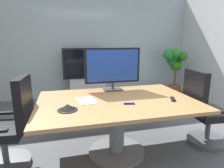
% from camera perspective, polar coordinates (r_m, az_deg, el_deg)
% --- Properties ---
extents(ground_plane, '(7.17, 7.17, 0.00)m').
position_cam_1_polar(ground_plane, '(2.58, 4.78, -22.30)').
color(ground_plane, '#515459').
extents(wall_back_glass_partition, '(5.47, 0.10, 2.66)m').
position_cam_1_polar(wall_back_glass_partition, '(5.12, -6.36, 11.14)').
color(wall_back_glass_partition, '#9EB2B7').
rests_on(wall_back_glass_partition, ground).
extents(conference_table, '(1.97, 1.31, 0.75)m').
position_cam_1_polar(conference_table, '(2.48, 1.43, -8.57)').
color(conference_table, olive).
rests_on(conference_table, ground).
extents(office_chair_left, '(0.61, 0.59, 1.09)m').
position_cam_1_polar(office_chair_left, '(2.57, -28.14, -12.23)').
color(office_chair_left, '#4C4C51').
rests_on(office_chair_left, ground).
extents(office_chair_right, '(0.61, 0.59, 1.09)m').
position_cam_1_polar(office_chair_right, '(3.05, 25.91, -8.14)').
color(office_chair_right, '#4C4C51').
rests_on(office_chair_right, ground).
extents(tv_monitor, '(0.84, 0.18, 0.64)m').
position_cam_1_polar(tv_monitor, '(2.82, 0.22, 5.24)').
color(tv_monitor, '#333338').
rests_on(tv_monitor, conference_table).
extents(wall_display_unit, '(1.20, 0.36, 1.31)m').
position_cam_1_polar(wall_display_unit, '(4.86, -7.34, 0.45)').
color(wall_display_unit, '#B7BABC').
rests_on(wall_display_unit, ground).
extents(potted_plant, '(0.62, 0.50, 1.29)m').
position_cam_1_polar(potted_plant, '(5.31, 18.43, 5.00)').
color(potted_plant, brown).
rests_on(potted_plant, ground).
extents(conference_phone, '(0.22, 0.22, 0.07)m').
position_cam_1_polar(conference_phone, '(2.12, -13.28, -6.91)').
color(conference_phone, black).
rests_on(conference_phone, conference_table).
extents(remote_control, '(0.11, 0.18, 0.02)m').
position_cam_1_polar(remote_control, '(2.54, 17.87, -4.34)').
color(remote_control, black).
rests_on(remote_control, conference_table).
extents(whiteboard_marker, '(0.13, 0.05, 0.02)m').
position_cam_1_polar(whiteboard_marker, '(2.26, 5.19, -5.89)').
color(whiteboard_marker, '#1919A5').
rests_on(whiteboard_marker, conference_table).
extents(paper_notepad, '(0.25, 0.33, 0.01)m').
position_cam_1_polar(paper_notepad, '(2.39, -7.74, -5.02)').
color(paper_notepad, white).
rests_on(paper_notepad, conference_table).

